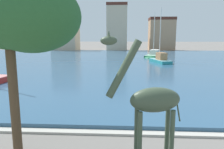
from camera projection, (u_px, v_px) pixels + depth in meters
harbor_water at (109, 62)px, 37.88m from camera, size 85.72×54.09×0.32m
quay_edge_coping at (69, 132)px, 11.08m from camera, size 85.72×0.50×0.12m
giraffe_statue at (151, 103)px, 7.62m from camera, size 2.80×1.00×4.93m
sailboat_teal at (159, 60)px, 36.33m from camera, size 3.20×6.10×9.05m
sailboat_green at (153, 55)px, 46.52m from camera, size 5.11×9.87×9.17m
shade_tree at (5, 18)px, 8.44m from camera, size 5.82×3.99×6.88m
townhouse_narrow_midrow at (66, 31)px, 66.40m from camera, size 7.25×7.72×11.80m
townhouse_tall_gabled at (117, 28)px, 66.09m from camera, size 5.92×7.63×13.61m
townhouse_wide_warehouse at (161, 34)px, 67.06m from camera, size 7.43×6.61×9.77m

